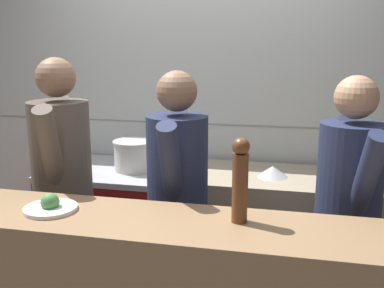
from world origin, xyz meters
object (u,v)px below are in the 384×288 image
at_px(chef_head_cook, 63,187).
at_px(chef_sous, 178,203).
at_px(pepper_mill, 240,179).
at_px(stock_pot, 134,155).
at_px(chef_line, 347,215).
at_px(mixing_bowl_steel, 273,171).
at_px(plated_dish_main, 50,206).
at_px(oven_range, 125,224).

bearing_deg(chef_head_cook, chef_sous, -17.99).
bearing_deg(pepper_mill, stock_pot, 127.30).
xyz_separation_m(pepper_mill, chef_line, (0.50, 0.50, -0.31)).
relative_size(stock_pot, mixing_bowl_steel, 1.45).
relative_size(chef_sous, chef_line, 1.01).
bearing_deg(chef_sous, chef_line, -3.40).
bearing_deg(chef_line, plated_dish_main, -170.61).
height_order(oven_range, chef_head_cook, chef_head_cook).
bearing_deg(chef_head_cook, stock_pot, 58.26).
bearing_deg(oven_range, chef_head_cook, -98.63).
relative_size(pepper_mill, chef_line, 0.23).
relative_size(stock_pot, chef_head_cook, 0.18).
height_order(pepper_mill, chef_line, chef_line).
relative_size(mixing_bowl_steel, plated_dish_main, 0.86).
height_order(stock_pot, pepper_mill, pepper_mill).
height_order(pepper_mill, chef_head_cook, chef_head_cook).
xyz_separation_m(pepper_mill, chef_sous, (-0.39, 0.47, -0.31)).
relative_size(mixing_bowl_steel, chef_sous, 0.13).
relative_size(pepper_mill, chef_head_cook, 0.22).
height_order(stock_pot, chef_head_cook, chef_head_cook).
bearing_deg(chef_sous, chef_head_cook, 172.50).
bearing_deg(stock_pot, chef_line, -25.99).
relative_size(oven_range, mixing_bowl_steel, 5.34).
bearing_deg(chef_line, stock_pot, 141.09).
xyz_separation_m(plated_dish_main, pepper_mill, (0.85, 0.06, 0.17)).
bearing_deg(oven_range, mixing_bowl_steel, -2.29).
bearing_deg(mixing_bowl_steel, pepper_mill, -94.55).
distance_m(stock_pot, plated_dish_main, 1.23).
height_order(plated_dish_main, chef_sous, chef_sous).
xyz_separation_m(pepper_mill, chef_head_cook, (-1.09, 0.50, -0.27)).
relative_size(oven_range, plated_dish_main, 4.59).
height_order(oven_range, chef_sous, chef_sous).
xyz_separation_m(mixing_bowl_steel, plated_dish_main, (-0.94, -1.20, 0.12)).
relative_size(stock_pot, chef_sous, 0.18).
bearing_deg(pepper_mill, chef_line, 44.94).
relative_size(oven_range, chef_head_cook, 0.65).
xyz_separation_m(oven_range, chef_sous, (0.60, -0.72, 0.47)).
bearing_deg(oven_range, pepper_mill, -50.31).
bearing_deg(chef_head_cook, oven_range, 65.63).
distance_m(chef_sous, chef_line, 0.89).
distance_m(plated_dish_main, chef_head_cook, 0.61).
xyz_separation_m(oven_range, stock_pot, (0.09, -0.01, 0.54)).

